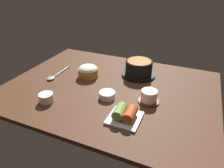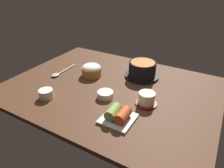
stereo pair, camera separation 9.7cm
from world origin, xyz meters
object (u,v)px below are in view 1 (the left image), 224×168
(stone_pot, at_px, (139,68))
(spoon, at_px, (54,76))
(rice_bowl, at_px, (88,71))
(side_bowl_near, at_px, (46,98))
(kimchi_plate, at_px, (125,115))
(banchan_cup_center, at_px, (107,95))
(tea_cup_with_saucer, at_px, (149,97))

(stone_pot, height_order, spoon, stone_pot)
(rice_bowl, distance_m, side_bowl_near, 0.29)
(kimchi_plate, distance_m, spoon, 0.50)
(stone_pot, distance_m, banchan_cup_center, 0.28)
(tea_cup_with_saucer, bearing_deg, side_bowl_near, -156.95)
(side_bowl_near, height_order, spoon, side_bowl_near)
(banchan_cup_center, bearing_deg, stone_pot, 76.74)
(kimchi_plate, bearing_deg, banchan_cup_center, 138.10)
(kimchi_plate, relative_size, side_bowl_near, 1.93)
(rice_bowl, relative_size, spoon, 0.55)
(kimchi_plate, bearing_deg, tea_cup_with_saucer, 70.05)
(side_bowl_near, bearing_deg, rice_bowl, 80.02)
(rice_bowl, xyz_separation_m, spoon, (-0.16, -0.08, -0.03))
(tea_cup_with_saucer, relative_size, kimchi_plate, 0.75)
(rice_bowl, distance_m, spoon, 0.18)
(banchan_cup_center, distance_m, spoon, 0.35)
(stone_pot, height_order, tea_cup_with_saucer, stone_pot)
(tea_cup_with_saucer, distance_m, side_bowl_near, 0.44)
(kimchi_plate, xyz_separation_m, side_bowl_near, (-0.35, -0.02, -0.00))
(banchan_cup_center, height_order, side_bowl_near, side_bowl_near)
(stone_pot, xyz_separation_m, tea_cup_with_saucer, (0.12, -0.23, -0.01))
(banchan_cup_center, distance_m, side_bowl_near, 0.26)
(stone_pot, relative_size, spoon, 0.93)
(stone_pot, xyz_separation_m, rice_bowl, (-0.24, -0.12, -0.01))
(banchan_cup_center, bearing_deg, spoon, 168.21)
(kimchi_plate, relative_size, spoon, 0.63)
(banchan_cup_center, xyz_separation_m, kimchi_plate, (0.12, -0.11, 0.01))
(banchan_cup_center, xyz_separation_m, spoon, (-0.34, 0.07, -0.01))
(rice_bowl, relative_size, kimchi_plate, 0.87)
(tea_cup_with_saucer, height_order, spoon, tea_cup_with_saucer)
(stone_pot, relative_size, kimchi_plate, 1.48)
(rice_bowl, bearing_deg, banchan_cup_center, -39.66)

